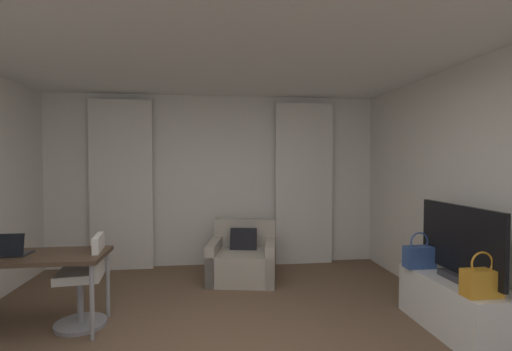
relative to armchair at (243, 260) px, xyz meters
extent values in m
cube|color=silver|center=(-0.36, 0.80, 1.04)|extent=(5.12, 0.06, 2.60)
cube|color=white|center=(-0.36, -2.23, 2.37)|extent=(5.12, 6.12, 0.06)
cube|color=silver|center=(-1.73, 0.67, 0.99)|extent=(0.90, 0.06, 2.50)
cube|color=silver|center=(1.02, 0.67, 0.99)|extent=(0.90, 0.06, 2.50)
cube|color=#B2A899|center=(-0.01, -0.04, -0.07)|extent=(1.00, 0.95, 0.39)
cube|color=#B2A899|center=(0.05, 0.29, 0.32)|extent=(0.88, 0.30, 0.38)
cube|color=#B2A899|center=(0.36, -0.11, 0.00)|extent=(0.27, 0.81, 0.53)
cube|color=#B2A899|center=(-0.38, 0.03, 0.00)|extent=(0.27, 0.81, 0.53)
cube|color=black|center=(0.02, 0.08, 0.23)|extent=(0.39, 0.27, 0.37)
cube|color=#4C3828|center=(-2.15, -1.29, 0.44)|extent=(1.44, 0.61, 0.04)
cylinder|color=#99999E|center=(-1.48, -1.04, 0.08)|extent=(0.04, 0.04, 0.68)
cylinder|color=#99999E|center=(-1.48, -1.54, 0.08)|extent=(0.04, 0.04, 0.68)
cylinder|color=gray|center=(-1.68, -1.23, -0.03)|extent=(0.06, 0.06, 0.46)
cylinder|color=gray|center=(-1.68, -1.23, -0.24)|extent=(0.48, 0.48, 0.04)
cube|color=silver|center=(-1.68, -1.23, 0.24)|extent=(0.45, 0.45, 0.08)
cube|color=silver|center=(-1.51, -1.21, 0.45)|extent=(0.10, 0.36, 0.34)
cube|color=#2D2D33|center=(-2.27, -1.27, 0.47)|extent=(0.32, 0.23, 0.02)
cube|color=black|center=(-2.27, -1.38, 0.58)|extent=(0.32, 0.06, 0.20)
cube|color=white|center=(1.85, -1.79, -0.01)|extent=(0.51, 1.18, 0.50)
cube|color=#333338|center=(1.85, -1.81, 0.27)|extent=(0.20, 0.36, 0.06)
cube|color=black|center=(1.85, -1.81, 0.61)|extent=(0.04, 1.10, 0.63)
cube|color=#335193|center=(1.70, -1.40, 0.35)|extent=(0.30, 0.14, 0.22)
torus|color=#335193|center=(1.70, -1.40, 0.51)|extent=(0.20, 0.02, 0.20)
cube|color=orange|center=(1.75, -2.22, 0.35)|extent=(0.30, 0.14, 0.22)
torus|color=orange|center=(1.75, -2.22, 0.51)|extent=(0.20, 0.02, 0.20)
camera|label=1|loc=(-0.42, -4.92, 1.33)|focal=25.82mm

